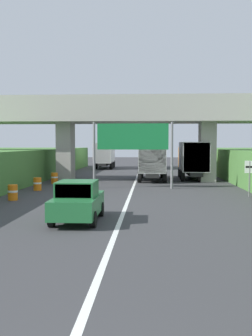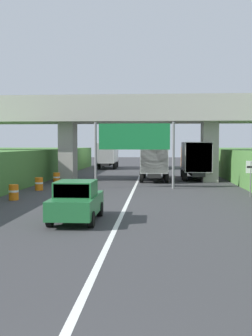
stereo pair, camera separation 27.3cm
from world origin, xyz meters
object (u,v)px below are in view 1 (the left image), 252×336
(speed_limit_sign, at_px, (250,173))
(truck_silver, at_px, (155,154))
(construction_barrel_5, at_px, (55,178))
(truck_blue, at_px, (152,159))
(truck_white, at_px, (105,154))
(construction_barrel_3, at_px, (13,192))
(truck_orange, at_px, (193,158))
(overhead_highway_sign, at_px, (133,140))
(car_green, at_px, (78,201))
(construction_barrel_4, at_px, (37,184))

(speed_limit_sign, xyz_separation_m, truck_silver, (-5.45, 30.09, 0.46))
(construction_barrel_5, bearing_deg, speed_limit_sign, -28.93)
(truck_blue, relative_size, construction_barrel_5, 8.11)
(truck_white, relative_size, construction_barrel_3, 8.11)
(truck_blue, bearing_deg, truck_silver, 88.51)
(construction_barrel_5, bearing_deg, truck_silver, 69.01)
(construction_barrel_3, bearing_deg, truck_orange, 51.62)
(speed_limit_sign, distance_m, truck_silver, 30.58)
(overhead_highway_sign, distance_m, truck_white, 25.30)
(car_green, distance_m, construction_barrel_4, 12.37)
(speed_limit_sign, height_order, truck_blue, truck_blue)
(speed_limit_sign, xyz_separation_m, truck_orange, (-2.19, 12.61, 0.46))
(truck_white, relative_size, construction_barrel_4, 8.11)
(construction_barrel_3, bearing_deg, speed_limit_sign, 9.70)
(speed_limit_sign, relative_size, truck_orange, 0.31)
(overhead_highway_sign, relative_size, truck_blue, 0.81)
(overhead_highway_sign, bearing_deg, construction_barrel_4, -165.87)
(overhead_highway_sign, relative_size, car_green, 1.43)
(construction_barrel_5, bearing_deg, overhead_highway_sign, -27.21)
(overhead_highway_sign, xyz_separation_m, construction_barrel_5, (-6.62, 3.40, -3.08))
(construction_barrel_5, bearing_deg, construction_barrel_4, -90.28)
(speed_limit_sign, bearing_deg, construction_barrel_3, -170.30)
(truck_silver, bearing_deg, overhead_highway_sign, -94.32)
(overhead_highway_sign, relative_size, construction_barrel_3, 6.53)
(overhead_highway_sign, xyz_separation_m, construction_barrel_4, (-6.65, -1.67, -3.08))
(construction_barrel_5, bearing_deg, truck_orange, 22.33)
(truck_white, xyz_separation_m, construction_barrel_5, (-1.82, -21.38, -1.47))
(car_green, bearing_deg, truck_orange, 71.86)
(truck_orange, xyz_separation_m, truck_silver, (-3.26, 17.48, 0.00))
(speed_limit_sign, bearing_deg, car_green, -136.52)
(construction_barrel_4, bearing_deg, truck_silver, 72.60)
(overhead_highway_sign, xyz_separation_m, truck_white, (-4.80, 24.79, -1.60))
(car_green, bearing_deg, construction_barrel_5, 106.44)
(truck_orange, distance_m, truck_silver, 17.78)
(construction_barrel_3, height_order, construction_barrel_5, same)
(overhead_highway_sign, bearing_deg, construction_barrel_5, 152.79)
(overhead_highway_sign, distance_m, construction_barrel_5, 8.06)
(speed_limit_sign, xyz_separation_m, car_green, (-9.17, -8.69, -0.62))
(truck_silver, distance_m, car_green, 38.97)
(speed_limit_sign, height_order, truck_white, truck_white)
(speed_limit_sign, xyz_separation_m, truck_white, (-12.20, 29.13, 0.46))
(overhead_highway_sign, relative_size, speed_limit_sign, 2.64)
(construction_barrel_4, distance_m, construction_barrel_5, 5.08)
(overhead_highway_sign, xyz_separation_m, car_green, (-1.77, -13.04, -2.68))
(overhead_highway_sign, xyz_separation_m, truck_orange, (5.21, 8.26, -1.60))
(construction_barrel_4, bearing_deg, overhead_highway_sign, 14.13)
(truck_blue, bearing_deg, truck_white, 109.28)
(truck_blue, distance_m, truck_silver, 18.85)
(speed_limit_sign, relative_size, construction_barrel_4, 2.48)
(car_green, relative_size, construction_barrel_5, 4.56)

